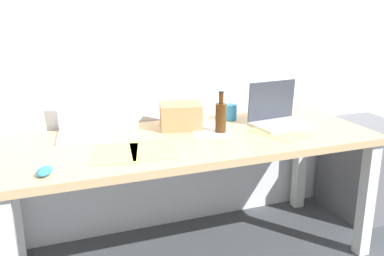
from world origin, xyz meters
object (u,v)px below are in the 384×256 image
Objects in this scene: laptop_right at (279,116)px; cardboard_box at (180,116)px; beer_bottle at (221,117)px; computer_mouse at (45,171)px; laptop_left at (85,128)px; desk at (192,152)px; filing_cabinet at (364,168)px; coffee_mug at (230,112)px.

laptop_right reaches higher than cardboard_box.
laptop_right reaches higher than beer_bottle.
beer_bottle is at bearing -41.85° from cardboard_box.
computer_mouse is at bearing -166.79° from laptop_right.
laptop_left is at bearing 170.20° from laptop_right.
cardboard_box reaches higher than desk.
computer_mouse is at bearing -115.07° from laptop_left.
laptop_right is at bearing 38.54° from computer_mouse.
filing_cabinet is at bearing 35.75° from computer_mouse.
laptop_right is 1.35m from computer_mouse.
laptop_right is at bearing -174.58° from filing_cabinet.
cardboard_box is at bearing -4.43° from laptop_left.
computer_mouse is 0.16× the size of filing_cabinet.
laptop_left is 3.35× the size of coffee_mug.
filing_cabinet is at bearing 4.37° from beer_bottle.
desk is at bearing -175.19° from filing_cabinet.
laptop_right is 0.88m from filing_cabinet.
beer_bottle is at bearing 7.57° from desk.
computer_mouse is at bearing -149.00° from cardboard_box.
cardboard_box is (-0.56, 0.15, 0.02)m from laptop_right.
computer_mouse is (-0.76, -0.27, 0.10)m from desk.
desk is at bearing 44.90° from computer_mouse.
filing_cabinet is (2.07, 0.38, -0.42)m from computer_mouse.
cardboard_box is 0.35m from coffee_mug.
laptop_left is at bearing 90.26° from computer_mouse.
laptop_left is 1.40× the size of cardboard_box.
desk is 0.57m from laptop_right.
laptop_right is 1.51× the size of cardboard_box.
beer_bottle is 2.43× the size of coffee_mug.
desk is 3.11× the size of filing_cabinet.
beer_bottle reaches higher than cardboard_box.
coffee_mug is (0.34, 0.06, -0.02)m from cardboard_box.
laptop_left reaches higher than coffee_mug.
coffee_mug is (0.34, 0.24, 0.13)m from desk.
laptop_left reaches higher than filing_cabinet.
beer_bottle is 0.24m from cardboard_box.
beer_bottle is at bearing -175.63° from filing_cabinet.
cardboard_box is 1.40m from filing_cabinet.
cardboard_box is at bearing 165.29° from laptop_right.
laptop_right is at bearing 2.26° from beer_bottle.
filing_cabinet is (0.97, -0.13, -0.45)m from coffee_mug.
filing_cabinet is at bearing 5.42° from laptop_right.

